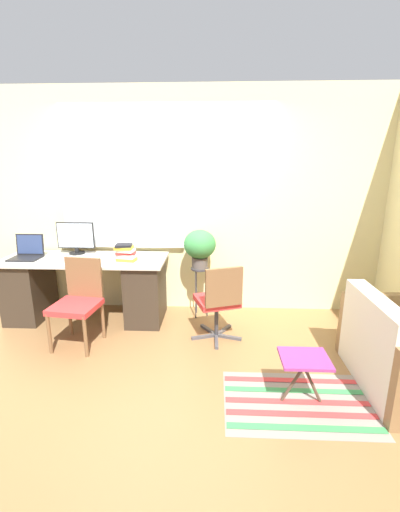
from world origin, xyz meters
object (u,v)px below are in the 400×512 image
object	(u,v)px
desk_chair_wooden	(78,300)
office_chair_swivel	(219,301)
book_stack	(126,252)
plant_stand	(200,275)
mouse	(94,259)
potted_plant	(200,246)
monitor	(76,238)
keyboard	(69,260)
folding_stool	(304,362)
laptop	(27,253)

from	to	relation	value
desk_chair_wooden	office_chair_swivel	size ratio (longest dim) A/B	1.05
book_stack	plant_stand	distance (m)	0.92
mouse	potted_plant	distance (m)	1.22
monitor	desk_chair_wooden	world-z (taller)	monitor
book_stack	potted_plant	world-z (taller)	potted_plant
keyboard	plant_stand	distance (m)	1.52
potted_plant	book_stack	bearing A→B (deg)	-164.70
plant_stand	potted_plant	size ratio (longest dim) A/B	1.35
keyboard	folding_stool	size ratio (longest dim) A/B	0.96
laptop	potted_plant	world-z (taller)	potted_plant
mouse	folding_stool	distance (m)	2.50
plant_stand	potted_plant	distance (m)	0.37
office_chair_swivel	potted_plant	size ratio (longest dim) A/B	1.83
keyboard	book_stack	world-z (taller)	book_stack
plant_stand	book_stack	bearing A→B (deg)	-164.70
laptop	folding_stool	world-z (taller)	laptop
monitor	keyboard	distance (m)	0.36
laptop	book_stack	size ratio (longest dim) A/B	1.40
laptop	desk_chair_wooden	xyz separation A→B (m)	(0.79, -0.55, -0.34)
office_chair_swivel	folding_stool	distance (m)	1.17
laptop	potted_plant	distance (m)	2.01
monitor	folding_stool	xyz separation A→B (m)	(2.38, -1.62, -0.60)
mouse	monitor	bearing A→B (deg)	136.18
folding_stool	desk_chair_wooden	bearing A→B (deg)	157.90
desk_chair_wooden	potted_plant	size ratio (longest dim) A/B	1.92
monitor	desk_chair_wooden	xyz separation A→B (m)	(0.29, -0.77, -0.48)
laptop	keyboard	bearing A→B (deg)	-8.13
monitor	keyboard	xyz separation A→B (m)	(0.02, -0.30, -0.19)
laptop	folding_stool	distance (m)	3.23
monitor	book_stack	distance (m)	0.75
desk_chair_wooden	book_stack	bearing A→B (deg)	58.29
desk_chair_wooden	plant_stand	size ratio (longest dim) A/B	1.43
mouse	office_chair_swivel	bearing A→B (deg)	-14.12
keyboard	mouse	world-z (taller)	mouse
monitor	mouse	bearing A→B (deg)	-43.82
monitor	book_stack	xyz separation A→B (m)	(0.68, -0.30, -0.10)
mouse	office_chair_swivel	world-z (taller)	office_chair_swivel
mouse	plant_stand	size ratio (longest dim) A/B	0.12
book_stack	office_chair_swivel	size ratio (longest dim) A/B	0.28
mouse	office_chair_swivel	xyz separation A→B (m)	(1.42, -0.36, -0.33)
laptop	potted_plant	xyz separation A→B (m)	(2.00, 0.16, 0.07)
book_stack	plant_stand	size ratio (longest dim) A/B	0.38
laptop	keyboard	size ratio (longest dim) A/B	0.85
monitor	office_chair_swivel	world-z (taller)	monitor
desk_chair_wooden	mouse	bearing A→B (deg)	95.38
potted_plant	monitor	bearing A→B (deg)	177.38
laptop	keyboard	xyz separation A→B (m)	(0.52, -0.07, -0.05)
laptop	mouse	world-z (taller)	laptop
plant_stand	laptop	bearing A→B (deg)	-175.49
laptop	potted_plant	bearing A→B (deg)	4.51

